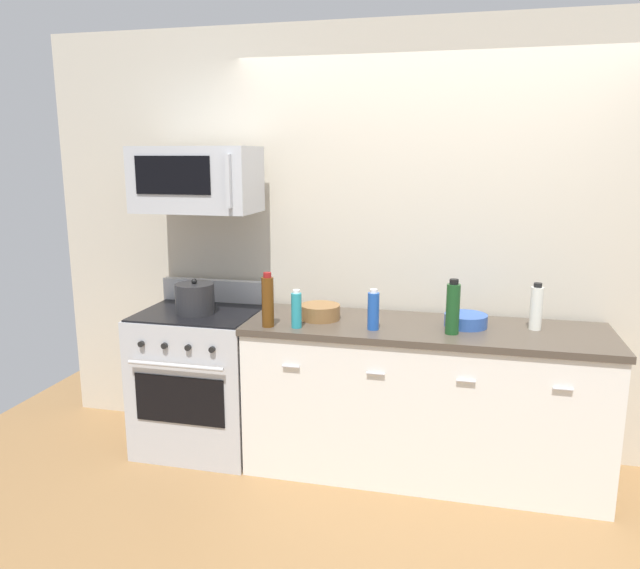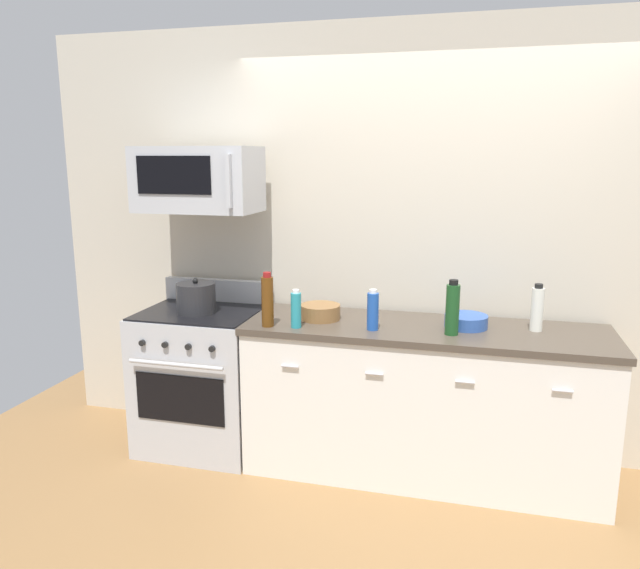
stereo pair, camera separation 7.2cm
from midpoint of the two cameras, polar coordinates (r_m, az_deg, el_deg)
name	(u,v)px [view 2 (the right image)]	position (r m, az deg, el deg)	size (l,w,h in m)	color
ground_plane	(420,471)	(3.96, 9.89, -16.83)	(6.24, 6.24, 0.00)	olive
back_wall	(434,244)	(3.92, 11.11, 3.77)	(5.20, 0.10, 2.70)	beige
counter_unit	(423,401)	(3.76, 10.14, -10.67)	(2.11, 0.66, 0.92)	silver
range_oven	(203,377)	(4.10, -10.39, -8.56)	(0.76, 0.69, 1.07)	#B7BABF
microwave	(198,179)	(3.89, -10.82, 9.64)	(0.74, 0.44, 0.40)	#B7BABF
bottle_wine_amber	(267,301)	(3.53, -4.36, -1.53)	(0.07, 0.07, 0.32)	#59330F
bottle_vinegar_white	(537,309)	(3.66, 20.20, -2.13)	(0.07, 0.07, 0.27)	silver
bottle_dish_soap	(296,310)	(3.51, -1.68, -2.36)	(0.06, 0.06, 0.22)	teal
bottle_soda_blue	(373,311)	(3.47, 5.56, -2.46)	(0.07, 0.07, 0.24)	#1E4CA5
bottle_wine_green	(452,309)	(3.45, 12.88, -2.22)	(0.08, 0.08, 0.31)	#19471E
bowl_wooden_salad	(320,311)	(3.70, 0.59, -2.53)	(0.24, 0.24, 0.09)	brown
bowl_blue_mixing	(466,321)	(3.63, 14.07, -3.30)	(0.25, 0.25, 0.07)	#2D519E
stockpot	(196,298)	(3.90, -11.02, -1.25)	(0.24, 0.24, 0.22)	#262628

